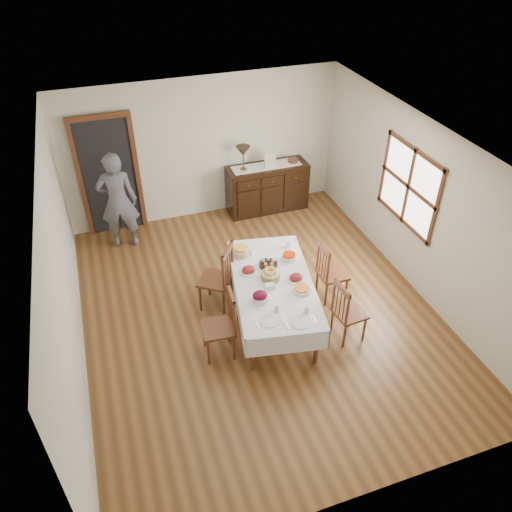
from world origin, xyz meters
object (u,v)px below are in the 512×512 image
object	(u,v)px
chair_left_near	(222,324)
chair_right_near	(347,311)
chair_right_far	(330,272)
sideboard	(267,188)
person	(117,198)
table_lamp	(243,152)
dining_table	(273,286)
chair_left_far	(219,277)

from	to	relation	value
chair_left_near	chair_right_near	distance (m)	1.70
chair_right_far	sideboard	bearing A→B (deg)	0.20
chair_right_near	sideboard	world-z (taller)	chair_right_near
person	table_lamp	distance (m)	2.35
chair_right_far	person	world-z (taller)	person
sideboard	chair_right_near	bearing A→B (deg)	-92.58
sideboard	table_lamp	size ratio (longest dim) A/B	3.33
chair_left_near	chair_right_far	world-z (taller)	chair_left_near
person	dining_table	bearing A→B (deg)	131.10
chair_right_near	chair_right_far	size ratio (longest dim) A/B	0.97
chair_left_near	chair_right_far	xyz separation A→B (m)	(1.82, 0.56, -0.02)
chair_left_near	chair_left_far	xyz separation A→B (m)	(0.21, 0.91, 0.03)
dining_table	table_lamp	bearing A→B (deg)	90.62
chair_left_far	dining_table	bearing A→B (deg)	85.58
chair_right_far	table_lamp	world-z (taller)	table_lamp
chair_left_near	person	distance (m)	3.17
chair_left_near	table_lamp	world-z (taller)	table_lamp
chair_left_far	table_lamp	size ratio (longest dim) A/B	2.36
sideboard	table_lamp	world-z (taller)	table_lamp
chair_left_far	chair_right_near	bearing A→B (deg)	86.61
dining_table	chair_left_near	world-z (taller)	chair_left_near
chair_left_far	person	distance (m)	2.42
person	sideboard	bearing A→B (deg)	-166.41
chair_right_near	dining_table	bearing A→B (deg)	46.35
dining_table	person	world-z (taller)	person
table_lamp	chair_right_near	bearing A→B (deg)	-85.09
dining_table	chair_left_far	distance (m)	0.84
sideboard	person	distance (m)	2.83
chair_left_far	table_lamp	xyz separation A→B (m)	(1.16, 2.41, 0.73)
chair_left_far	sideboard	size ratio (longest dim) A/B	0.71
dining_table	chair_right_far	distance (m)	1.00
chair_left_near	dining_table	bearing A→B (deg)	118.54
chair_left_near	chair_right_near	size ratio (longest dim) A/B	1.07
chair_left_far	chair_right_far	xyz separation A→B (m)	(1.61, -0.35, -0.05)
dining_table	chair_left_far	xyz separation A→B (m)	(-0.64, 0.54, -0.08)
person	chair_right_far	bearing A→B (deg)	145.41
chair_left_far	person	bearing A→B (deg)	-115.66
chair_left_near	chair_right_near	bearing A→B (deg)	85.42
chair_right_far	person	size ratio (longest dim) A/B	0.52
chair_left_far	table_lamp	distance (m)	2.77
dining_table	chair_right_far	bearing A→B (deg)	21.42
chair_right_near	table_lamp	world-z (taller)	table_lamp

